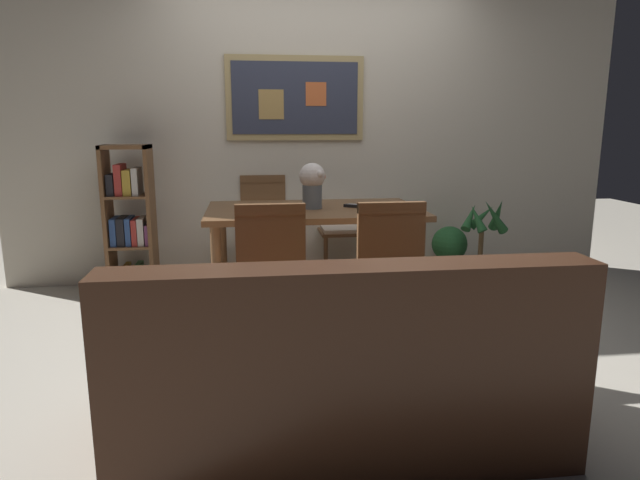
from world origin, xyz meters
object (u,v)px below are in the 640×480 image
at_px(dining_chair_near_right, 386,263).
at_px(flower_vase, 312,183).
at_px(dining_table, 314,222).
at_px(tv_remote, 355,206).
at_px(dining_chair_near_left, 271,266).
at_px(potted_ivy, 449,252).
at_px(dining_chair_far_right, 341,218).
at_px(dining_chair_far_left, 264,220).
at_px(potted_palm, 481,256).
at_px(leather_couch, 339,373).
at_px(bookshelf, 130,224).

bearing_deg(dining_chair_near_right, flower_vase, 113.19).
bearing_deg(dining_table, tv_remote, -0.68).
relative_size(dining_chair_near_left, potted_ivy, 1.91).
distance_m(dining_chair_near_right, tv_remote, 0.83).
bearing_deg(dining_chair_far_right, tv_remote, -92.84).
distance_m(dining_chair_near_left, dining_chair_far_left, 1.54).
bearing_deg(dining_table, potted_palm, 13.24).
xyz_separation_m(dining_chair_near_left, potted_palm, (1.75, 1.12, -0.26)).
xyz_separation_m(dining_chair_near_left, potted_ivy, (1.58, 1.38, -0.28)).
xyz_separation_m(dining_chair_far_right, dining_chair_near_left, (-0.67, -1.57, 0.00)).
distance_m(potted_palm, flower_vase, 1.61).
bearing_deg(dining_table, dining_chair_near_left, -113.48).
xyz_separation_m(potted_ivy, tv_remote, (-0.95, -0.60, 0.51)).
bearing_deg(tv_remote, leather_couch, -102.77).
relative_size(dining_chair_near_right, dining_chair_far_left, 1.00).
bearing_deg(dining_chair_far_left, potted_ivy, -5.82).
distance_m(dining_chair_far_left, potted_palm, 1.82).
distance_m(leather_couch, bookshelf, 2.65).
xyz_separation_m(dining_chair_near_left, tv_remote, (0.63, 0.78, 0.22)).
xyz_separation_m(dining_chair_near_right, tv_remote, (-0.03, 0.80, 0.22)).
relative_size(dining_table, potted_palm, 1.93).
bearing_deg(bookshelf, dining_chair_far_right, 7.05).
relative_size(potted_ivy, flower_vase, 1.49).
bearing_deg(flower_vase, potted_palm, 13.51).
bearing_deg(leather_couch, dining_table, 86.84).
relative_size(dining_chair_near_right, leather_couch, 0.51).
bearing_deg(potted_ivy, potted_palm, -57.64).
distance_m(dining_chair_near_right, flower_vase, 0.95).
xyz_separation_m(potted_palm, tv_remote, (-1.12, -0.34, 0.49)).
relative_size(dining_chair_far_left, potted_palm, 1.17).
xyz_separation_m(leather_couch, potted_palm, (1.51, 2.05, -0.04)).
bearing_deg(bookshelf, dining_table, -22.68).
relative_size(bookshelf, tv_remote, 7.71).
distance_m(dining_chair_near_right, dining_chair_near_left, 0.67).
bearing_deg(bookshelf, flower_vase, -23.18).
distance_m(dining_chair_near_right, bookshelf, 2.20).
bearing_deg(dining_chair_far_left, dining_chair_near_left, -90.20).
distance_m(dining_chair_near_right, potted_palm, 1.59).
distance_m(dining_chair_near_right, potted_ivy, 1.70).
bearing_deg(dining_chair_far_left, tv_remote, -50.62).
relative_size(dining_table, leather_couch, 0.83).
height_order(dining_chair_far_right, leather_couch, dining_chair_far_right).
relative_size(flower_vase, tv_remote, 2.09).
height_order(bookshelf, tv_remote, bookshelf).
relative_size(dining_table, dining_chair_far_right, 1.64).
xyz_separation_m(dining_table, bookshelf, (-1.39, 0.58, -0.09)).
relative_size(dining_table, dining_chair_near_left, 1.64).
relative_size(dining_table, bookshelf, 1.27).
xyz_separation_m(potted_palm, flower_vase, (-1.43, -0.34, 0.66)).
relative_size(dining_chair_near_left, tv_remote, 5.96).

